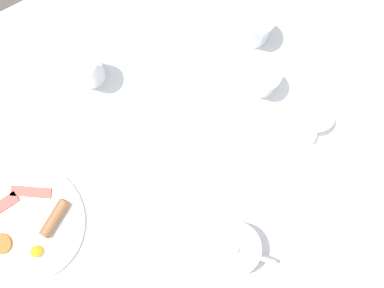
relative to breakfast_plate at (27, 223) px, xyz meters
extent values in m
plane|color=#4C4742|center=(0.02, 0.43, -0.73)|extent=(8.00, 8.00, 0.00)
cube|color=silver|center=(0.02, 0.43, -0.02)|extent=(1.03, 1.22, 0.03)
cylinder|color=white|center=(0.00, 0.00, 0.00)|extent=(0.28, 0.28, 0.01)
cylinder|color=white|center=(0.07, 0.00, 0.01)|extent=(0.06, 0.06, 0.00)
sphere|color=yellow|center=(0.07, 0.00, 0.02)|extent=(0.03, 0.03, 0.03)
cylinder|color=brown|center=(0.02, 0.07, 0.02)|extent=(0.07, 0.09, 0.03)
cube|color=#B74C42|center=(-0.06, 0.04, 0.01)|extent=(0.07, 0.10, 0.01)
cylinder|color=#D16023|center=(0.02, -0.07, 0.01)|extent=(0.05, 0.05, 0.01)
cylinder|color=white|center=(0.27, 0.40, 0.04)|extent=(0.12, 0.12, 0.10)
cylinder|color=white|center=(0.27, 0.40, 0.10)|extent=(0.09, 0.09, 0.01)
sphere|color=white|center=(0.27, 0.40, 0.11)|extent=(0.02, 0.02, 0.02)
cone|color=white|center=(0.21, 0.35, 0.05)|extent=(0.06, 0.05, 0.05)
torus|color=white|center=(0.32, 0.45, 0.04)|extent=(0.07, 0.06, 0.08)
cylinder|color=white|center=(0.36, 0.70, 0.00)|extent=(0.15, 0.15, 0.01)
cylinder|color=white|center=(0.36, 0.70, 0.03)|extent=(0.08, 0.08, 0.05)
cylinder|color=olive|center=(0.36, 0.70, 0.02)|extent=(0.07, 0.07, 0.04)
torus|color=white|center=(0.40, 0.70, 0.03)|extent=(0.04, 0.01, 0.04)
cylinder|color=white|center=(0.10, 0.72, 0.00)|extent=(0.15, 0.15, 0.01)
cylinder|color=white|center=(0.10, 0.72, 0.03)|extent=(0.08, 0.08, 0.05)
cylinder|color=olive|center=(0.10, 0.72, 0.02)|extent=(0.07, 0.07, 0.04)
torus|color=white|center=(0.13, 0.70, 0.03)|extent=(0.04, 0.03, 0.04)
cylinder|color=white|center=(-0.16, 0.70, 0.05)|extent=(0.07, 0.07, 0.12)
cylinder|color=white|center=(-0.25, 0.30, 0.06)|extent=(0.07, 0.07, 0.13)
cylinder|color=white|center=(-0.04, 0.65, 0.05)|extent=(0.07, 0.07, 0.11)
cube|color=silver|center=(-0.28, 0.53, -0.01)|extent=(0.19, 0.10, 0.00)
cube|color=silver|center=(-0.11, 0.40, -0.01)|extent=(0.06, 0.15, 0.00)
camera|label=1|loc=(0.13, 0.37, 1.28)|focal=50.00mm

